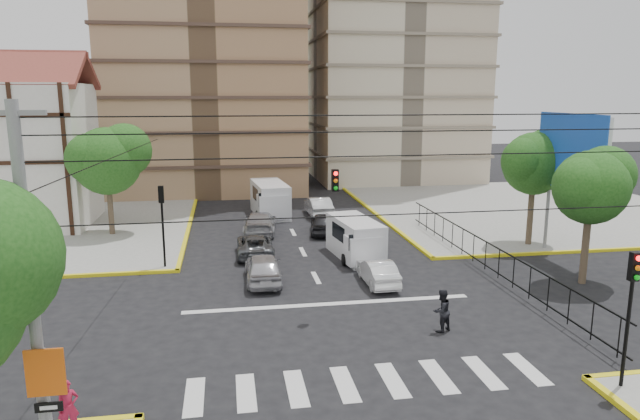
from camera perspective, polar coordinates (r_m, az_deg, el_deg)
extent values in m
plane|color=black|center=(24.87, 1.44, -10.35)|extent=(160.00, 160.00, 0.00)
cube|color=gray|center=(46.35, -28.91, -1.40)|extent=(26.00, 26.00, 0.15)
cube|color=gray|center=(50.00, 19.94, 0.20)|extent=(26.00, 26.00, 0.15)
cube|color=silver|center=(19.56, 4.91, -16.76)|extent=(12.00, 2.40, 0.01)
cube|color=silver|center=(25.97, 0.93, -9.37)|extent=(13.00, 0.40, 0.01)
cube|color=silver|center=(45.30, -28.32, 4.72)|extent=(10.00, 8.00, 10.00)
cube|color=maroon|center=(46.93, -28.27, 12.16)|extent=(10.80, 4.25, 2.65)
cylinder|color=slate|center=(33.45, 25.25, -1.89)|extent=(0.20, 0.20, 4.00)
cylinder|color=slate|center=(36.72, 21.75, -0.50)|extent=(0.20, 0.20, 4.00)
cube|color=silver|center=(34.48, 23.94, 5.34)|extent=(0.25, 6.00, 4.00)
cube|color=blue|center=(34.37, 23.66, 5.34)|extent=(0.08, 6.20, 4.20)
cylinder|color=#473828|center=(31.02, 25.03, -2.95)|extent=(0.36, 0.36, 4.20)
sphere|color=#1B4C15|center=(30.51, 25.47, 2.06)|extent=(3.60, 3.60, 3.60)
sphere|color=#1B4C15|center=(31.20, 26.60, 3.15)|extent=(2.88, 2.88, 2.88)
sphere|color=#1B4C15|center=(29.83, 24.68, 2.29)|extent=(2.70, 2.70, 2.70)
cylinder|color=#473828|center=(37.29, 20.31, -0.08)|extent=(0.36, 0.36, 4.48)
sphere|color=#1B4C15|center=(36.85, 20.63, 4.37)|extent=(3.80, 3.80, 3.80)
sphere|color=#1B4C15|center=(37.53, 21.72, 5.29)|extent=(3.04, 3.04, 3.04)
sphere|color=#1B4C15|center=(36.20, 19.84, 4.61)|extent=(2.85, 2.85, 2.85)
cylinder|color=#473828|center=(40.05, -20.24, 0.48)|extent=(0.36, 0.36, 4.20)
sphere|color=#1B4C15|center=(39.64, -20.52, 4.60)|extent=(4.40, 4.40, 4.40)
sphere|color=#1B4C15|center=(39.67, -18.95, 5.67)|extent=(3.52, 3.52, 3.52)
sphere|color=#1B4C15|center=(39.50, -21.88, 4.80)|extent=(3.30, 3.30, 3.30)
cylinder|color=black|center=(20.59, 28.32, -10.87)|extent=(0.12, 0.12, 3.50)
cube|color=black|center=(19.91, 28.92, -4.97)|extent=(0.28, 0.22, 0.90)
sphere|color=#FF0C0C|center=(19.83, 29.00, -4.14)|extent=(0.17, 0.17, 0.17)
cylinder|color=black|center=(31.53, -15.39, -2.42)|extent=(0.12, 0.12, 3.50)
cube|color=black|center=(31.09, -15.61, 1.52)|extent=(0.28, 0.22, 0.90)
sphere|color=#FF0C0C|center=(31.04, -15.64, 2.06)|extent=(0.17, 0.17, 0.17)
cube|color=black|center=(23.35, 1.51, 2.98)|extent=(0.28, 0.22, 0.90)
cylinder|color=black|center=(14.67, 8.21, -0.42)|extent=(18.00, 0.03, 0.03)
cylinder|color=slate|center=(15.14, -26.87, -7.48)|extent=(0.28, 0.28, 9.00)
cube|color=slate|center=(14.43, -28.39, 8.55)|extent=(1.40, 0.12, 0.12)
cylinder|color=slate|center=(16.03, -25.40, -17.59)|extent=(0.08, 0.08, 3.20)
cube|color=#E5590C|center=(15.54, -25.77, -14.44)|extent=(0.90, 0.06, 1.20)
cube|color=black|center=(15.94, -25.48, -17.36)|extent=(0.65, 0.05, 0.25)
cube|color=silver|center=(32.91, 3.52, -2.84)|extent=(2.59, 5.10, 2.25)
cube|color=silver|center=(31.11, 4.33, -3.98)|extent=(2.00, 1.41, 1.56)
cube|color=black|center=(30.65, 4.49, -3.17)|extent=(1.81, 0.34, 0.88)
cylinder|color=black|center=(31.45, 2.49, -4.99)|extent=(0.25, 0.68, 0.68)
cylinder|color=black|center=(31.87, 5.77, -4.81)|extent=(0.25, 0.68, 0.68)
cylinder|color=black|center=(34.40, 1.41, -3.53)|extent=(0.25, 0.68, 0.68)
cylinder|color=black|center=(34.79, 4.42, -3.39)|extent=(0.25, 0.68, 0.68)
cube|color=silver|center=(44.43, -5.03, 1.10)|extent=(2.79, 5.79, 2.57)
cube|color=silver|center=(42.27, -4.79, 0.34)|extent=(2.25, 1.55, 1.79)
cube|color=black|center=(41.78, -4.76, 1.07)|extent=(2.07, 0.31, 1.01)
cylinder|color=black|center=(42.79, -6.24, -0.54)|extent=(0.25, 0.78, 0.78)
cylinder|color=black|center=(42.95, -3.41, -0.45)|extent=(0.25, 0.78, 0.78)
cylinder|color=black|center=(46.29, -6.49, 0.37)|extent=(0.25, 0.78, 0.78)
cylinder|color=black|center=(46.44, -3.88, 0.45)|extent=(0.25, 0.78, 0.78)
imported|color=#B8B7BC|center=(28.80, -5.70, -5.76)|extent=(1.80, 4.38, 1.48)
imported|color=white|center=(28.53, 5.77, -6.17)|extent=(1.40, 3.83, 1.25)
imported|color=#54575B|center=(33.55, -6.51, -3.49)|extent=(2.20, 4.56, 1.25)
imported|color=#A6A6AA|center=(38.72, -6.02, -1.27)|extent=(2.66, 5.35, 1.49)
imported|color=#242426|center=(38.59, 0.34, -1.30)|extent=(2.29, 4.40, 1.43)
imported|color=silver|center=(44.04, -0.16, 0.35)|extent=(1.69, 4.59, 1.50)
imported|color=#B01B3C|center=(17.75, -23.88, -17.57)|extent=(0.65, 0.54, 1.53)
imported|color=black|center=(23.36, 12.06, -9.81)|extent=(1.04, 0.96, 1.73)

